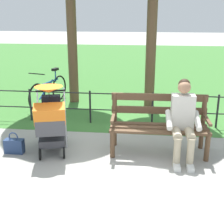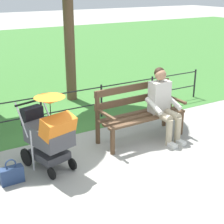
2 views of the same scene
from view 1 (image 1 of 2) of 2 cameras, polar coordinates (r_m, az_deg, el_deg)
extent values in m
plane|color=#9E9B93|center=(5.31, 0.35, -7.22)|extent=(60.00, 60.00, 0.00)
cube|color=#3D7533|center=(13.77, 4.38, 8.66)|extent=(40.00, 16.00, 0.01)
cube|color=brown|center=(5.28, 8.53, -2.29)|extent=(1.60, 0.14, 0.04)
cube|color=brown|center=(5.12, 8.64, -2.99)|extent=(1.60, 0.14, 0.04)
cube|color=brown|center=(4.95, 8.76, -3.75)|extent=(1.60, 0.14, 0.04)
cube|color=brown|center=(5.31, 8.58, 0.31)|extent=(1.60, 0.08, 0.12)
cube|color=brown|center=(5.24, 8.70, 2.71)|extent=(1.60, 0.08, 0.12)
cylinder|color=brown|center=(5.13, 17.09, -6.31)|extent=(0.08, 0.08, 0.45)
cylinder|color=brown|center=(5.47, 16.35, -1.85)|extent=(0.08, 0.08, 0.95)
cube|color=brown|center=(5.16, 17.07, -1.29)|extent=(0.07, 0.56, 0.04)
cylinder|color=brown|center=(5.02, 0.04, -5.98)|extent=(0.08, 0.08, 0.45)
cylinder|color=brown|center=(5.37, 0.48, -1.45)|extent=(0.08, 0.08, 0.95)
cube|color=brown|center=(5.06, 0.23, -0.86)|extent=(0.07, 0.56, 0.04)
cylinder|color=tan|center=(4.95, 14.08, -3.85)|extent=(0.15, 0.40, 0.14)
cylinder|color=tan|center=(4.92, 11.78, -3.81)|extent=(0.15, 0.40, 0.14)
cylinder|color=tan|center=(4.86, 14.22, -7.30)|extent=(0.11, 0.11, 0.47)
cylinder|color=tan|center=(4.83, 11.86, -7.28)|extent=(0.11, 0.11, 0.47)
cube|color=silver|center=(4.88, 14.18, -9.83)|extent=(0.11, 0.22, 0.07)
cube|color=silver|center=(4.85, 11.81, -9.82)|extent=(0.11, 0.22, 0.07)
cube|color=beige|center=(5.04, 12.84, 0.06)|extent=(0.37, 0.23, 0.56)
cylinder|color=beige|center=(5.00, 15.43, -1.53)|extent=(0.10, 0.43, 0.23)
cylinder|color=beige|center=(4.94, 10.41, -1.41)|extent=(0.10, 0.43, 0.23)
sphere|color=#A37556|center=(4.94, 13.17, 4.47)|extent=(0.20, 0.20, 0.20)
sphere|color=black|center=(4.96, 13.14, 4.89)|extent=(0.19, 0.19, 0.19)
cylinder|color=black|center=(5.63, -8.43, -4.35)|extent=(0.10, 0.28, 0.28)
cylinder|color=black|center=(5.66, -13.10, -4.54)|extent=(0.10, 0.28, 0.28)
cylinder|color=black|center=(5.11, -8.81, -7.45)|extent=(0.08, 0.18, 0.18)
cylinder|color=black|center=(5.13, -13.09, -7.62)|extent=(0.08, 0.18, 0.18)
cube|color=#38383D|center=(5.33, -10.92, -4.89)|extent=(0.54, 0.61, 0.12)
cylinder|color=silver|center=(5.38, -8.50, -3.34)|extent=(0.03, 0.03, 0.65)
cylinder|color=silver|center=(5.40, -13.39, -3.55)|extent=(0.03, 0.03, 0.65)
cube|color=#47474C|center=(5.20, -11.15, -1.62)|extent=(0.62, 0.78, 0.28)
cube|color=orange|center=(4.90, -11.40, -0.37)|extent=(0.54, 0.42, 0.33)
cylinder|color=black|center=(5.50, -11.22, 3.85)|extent=(0.51, 0.16, 0.03)
cylinder|color=silver|center=(5.45, -8.72, 1.67)|extent=(0.10, 0.29, 0.49)
cylinder|color=silver|center=(5.47, -13.54, 1.44)|extent=(0.10, 0.29, 0.49)
cone|color=orange|center=(4.96, -11.57, 4.05)|extent=(0.54, 0.54, 0.10)
cylinder|color=black|center=(5.01, -11.44, 2.05)|extent=(0.01, 0.01, 0.30)
cube|color=black|center=(5.54, -11.09, 1.59)|extent=(0.35, 0.24, 0.28)
cube|color=navy|center=(5.46, -17.53, -6.00)|extent=(0.32, 0.14, 0.24)
torus|color=navy|center=(5.40, -17.70, -4.35)|extent=(0.16, 0.02, 0.16)
cylinder|color=black|center=(6.56, 18.81, 0.09)|extent=(0.04, 0.04, 0.70)
cylinder|color=black|center=(6.41, 7.44, 0.51)|extent=(0.04, 0.04, 0.70)
cylinder|color=black|center=(6.51, -4.04, 0.91)|extent=(0.04, 0.04, 0.70)
cylinder|color=black|center=(6.86, -14.74, 1.25)|extent=(0.04, 0.04, 0.70)
cylinder|color=black|center=(6.34, 1.68, 3.30)|extent=(6.48, 0.02, 0.02)
cylinder|color=black|center=(6.44, 1.65, 0.29)|extent=(6.48, 0.02, 0.02)
cylinder|color=brown|center=(7.93, -7.36, 13.27)|extent=(0.24, 0.24, 3.23)
cylinder|color=brown|center=(7.52, 7.25, 13.18)|extent=(0.24, 0.24, 3.28)
torus|color=black|center=(7.51, -13.62, 2.65)|extent=(0.21, 0.65, 0.66)
torus|color=black|center=(8.32, -9.68, 4.39)|extent=(0.21, 0.65, 0.66)
cylinder|color=#1E4C8C|center=(7.85, -11.66, 5.33)|extent=(0.28, 0.88, 0.04)
cylinder|color=#1E4C8C|center=(7.81, -11.99, 4.10)|extent=(0.20, 0.61, 0.38)
cylinder|color=#1E4C8C|center=(8.12, -10.36, 6.55)|extent=(0.03, 0.03, 0.30)
cube|color=black|center=(8.09, -10.43, 7.73)|extent=(0.15, 0.22, 0.06)
cylinder|color=black|center=(7.43, -13.71, 6.83)|extent=(0.43, 0.14, 0.02)
camera|label=2|loc=(3.06, -80.82, 9.80)|focal=54.17mm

